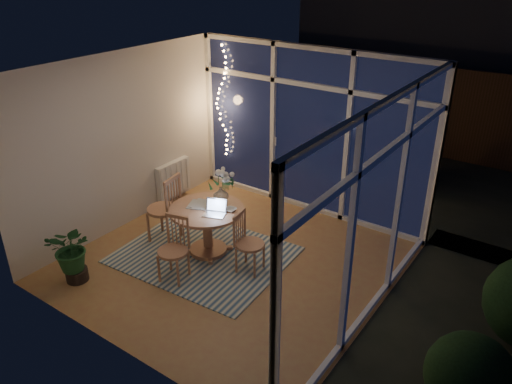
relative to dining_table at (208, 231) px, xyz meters
The scene contains 25 objects.
floor 0.55m from the dining_table, ahead, with size 4.00×4.00×0.00m, color #986342.
ceiling 2.30m from the dining_table, ahead, with size 4.00×4.00×0.00m, color white.
wall_back 2.27m from the dining_table, 77.87° to the left, with size 4.00×0.04×2.60m, color beige.
wall_front 2.25m from the dining_table, 77.73° to the right, with size 4.00×0.04×2.60m, color beige.
wall_left 1.84m from the dining_table, behind, with size 0.04×4.00×2.60m, color beige.
wall_right 2.61m from the dining_table, ahead, with size 0.04×4.00×2.60m, color beige.
window_wall_back 2.23m from the dining_table, 77.63° to the left, with size 4.00×0.10×2.60m, color silver.
window_wall_right 2.58m from the dining_table, ahead, with size 0.10×4.00×2.60m, color silver.
radiator 1.76m from the dining_table, 148.82° to the left, with size 0.10×0.70×0.58m, color silver.
fairy_lights 2.54m from the dining_table, 122.76° to the left, with size 0.24×0.10×1.85m, color #FCB665, non-canonical shape.
garden_patio 5.11m from the dining_table, 79.46° to the left, with size 12.00×6.00×0.10m, color black.
garden_fence 5.56m from the dining_table, 85.51° to the left, with size 11.00×0.08×1.80m, color #3A2615.
neighbour_roof 8.74m from the dining_table, 85.08° to the left, with size 7.00×3.00×2.20m, color #353740.
garden_shrubs 3.43m from the dining_table, 96.15° to the left, with size 0.90×0.90×0.90m, color black.
rug 0.35m from the dining_table, 90.00° to the right, with size 2.24×1.79×0.01m, color beige.
dining_table is the anchor object (origin of this frame).
chair_left 0.76m from the dining_table, behind, with size 0.48×0.48×1.05m, color #986844.
chair_right 0.74m from the dining_table, ahead, with size 0.39×0.39×0.85m, color #986844.
chair_front 0.74m from the dining_table, 85.73° to the right, with size 0.40×0.40×0.87m, color #986844.
laptop 0.50m from the dining_table, 20.96° to the right, with size 0.28×0.25×0.21m, color silver, non-canonical shape.
flower_vase 0.53m from the dining_table, 83.29° to the left, with size 0.20×0.20×0.21m, color silver.
bowl 0.50m from the dining_table, 23.17° to the left, with size 0.15×0.15×0.04m, color silver.
newspapers 0.37m from the dining_table, 154.09° to the left, with size 0.38×0.29×0.02m, color #BAB9B1.
phone 0.35m from the dining_table, 142.28° to the right, with size 0.12×0.06×0.01m, color black.
potted_plant 1.75m from the dining_table, 122.96° to the right, with size 0.54×0.47×0.76m, color #1B4D24.
Camera 1 is at (3.52, -4.47, 3.83)m, focal length 35.00 mm.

